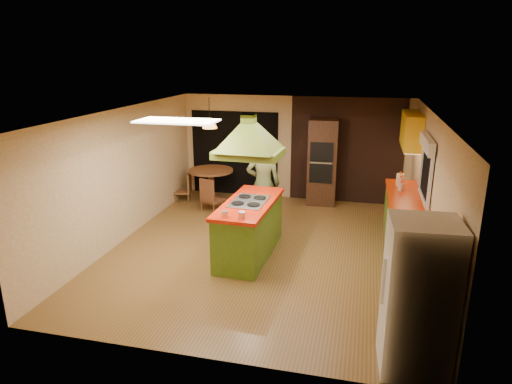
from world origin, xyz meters
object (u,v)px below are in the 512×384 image
(dining_table, at_px, (211,179))
(canister_large, at_px, (400,179))
(kitchen_island, at_px, (249,228))
(man, at_px, (263,184))
(refrigerator, at_px, (418,297))
(wall_oven, at_px, (322,162))

(dining_table, height_order, canister_large, canister_large)
(kitchen_island, bearing_deg, canister_large, 39.71)
(man, xyz_separation_m, refrigerator, (2.61, -3.87, -0.04))
(refrigerator, distance_m, dining_table, 6.80)
(refrigerator, relative_size, wall_oven, 0.88)
(dining_table, bearing_deg, canister_large, -10.59)
(kitchen_island, distance_m, wall_oven, 3.43)
(kitchen_island, xyz_separation_m, dining_table, (-1.66, 2.80, 0.06))
(man, height_order, wall_oven, wall_oven)
(refrigerator, xyz_separation_m, wall_oven, (-1.62, 5.78, 0.12))
(kitchen_island, xyz_separation_m, man, (-0.05, 1.35, 0.43))
(canister_large, bearing_deg, refrigerator, -90.73)
(man, relative_size, dining_table, 1.76)
(kitchen_island, height_order, refrigerator, refrigerator)
(wall_oven, relative_size, dining_table, 1.90)
(dining_table, distance_m, canister_large, 4.38)
(wall_oven, relative_size, canister_large, 8.90)
(wall_oven, bearing_deg, refrigerator, -77.60)
(man, height_order, refrigerator, man)
(wall_oven, height_order, dining_table, wall_oven)
(kitchen_island, xyz_separation_m, wall_oven, (0.94, 3.26, 0.51))
(man, distance_m, canister_large, 2.75)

